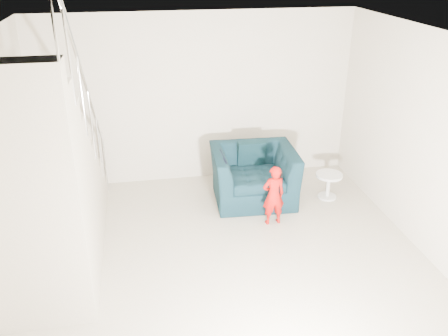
{
  "coord_description": "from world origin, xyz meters",
  "views": [
    {
      "loc": [
        -0.89,
        -4.45,
        3.53
      ],
      "look_at": [
        0.15,
        1.2,
        0.85
      ],
      "focal_mm": 38.0,
      "sensor_mm": 36.0,
      "label": 1
    }
  ],
  "objects_px": {
    "armchair": "(254,175)",
    "toddler": "(273,195)",
    "staircase": "(48,199)",
    "side_table": "(329,182)"
  },
  "relations": [
    {
      "from": "armchair",
      "to": "toddler",
      "type": "distance_m",
      "value": 0.76
    },
    {
      "from": "armchair",
      "to": "toddler",
      "type": "bearing_deg",
      "value": -79.73
    },
    {
      "from": "armchair",
      "to": "staircase",
      "type": "height_order",
      "value": "staircase"
    },
    {
      "from": "staircase",
      "to": "side_table",
      "type": "bearing_deg",
      "value": 15.74
    },
    {
      "from": "toddler",
      "to": "side_table",
      "type": "height_order",
      "value": "toddler"
    },
    {
      "from": "toddler",
      "to": "armchair",
      "type": "bearing_deg",
      "value": -87.96
    },
    {
      "from": "toddler",
      "to": "staircase",
      "type": "relative_size",
      "value": 0.24
    },
    {
      "from": "side_table",
      "to": "toddler",
      "type": "bearing_deg",
      "value": -151.51
    },
    {
      "from": "armchair",
      "to": "side_table",
      "type": "xyz_separation_m",
      "value": [
        1.14,
        -0.18,
        -0.13
      ]
    },
    {
      "from": "toddler",
      "to": "staircase",
      "type": "distance_m",
      "value": 2.91
    }
  ]
}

